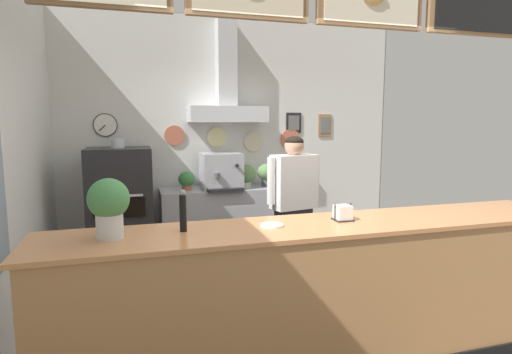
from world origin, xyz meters
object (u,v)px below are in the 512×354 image
at_px(potted_oregano, 187,180).
at_px(napkin_holder, 343,213).
at_px(shop_worker, 293,211).
at_px(condiment_plate, 272,225).
at_px(pepper_grinder, 183,211).
at_px(basil_vase, 109,206).
at_px(espresso_machine, 221,171).
at_px(potted_thyme, 246,175).
at_px(pizza_oven, 121,212).
at_px(potted_basil, 267,173).

xyz_separation_m(potted_oregano, napkin_holder, (0.82, -2.41, 0.05)).
height_order(shop_worker, condiment_plate, shop_worker).
distance_m(pepper_grinder, condiment_plate, 0.61).
bearing_deg(napkin_holder, basil_vase, -179.24).
bearing_deg(espresso_machine, shop_worker, -68.99).
bearing_deg(potted_thyme, pizza_oven, -171.97).
relative_size(pepper_grinder, basil_vase, 0.74).
distance_m(potted_oregano, pepper_grinder, 2.42).
xyz_separation_m(shop_worker, condiment_plate, (-0.63, -1.19, 0.19)).
xyz_separation_m(shop_worker, potted_oregano, (-0.91, 1.23, 0.18)).
xyz_separation_m(potted_thyme, condiment_plate, (-0.48, -2.47, -0.03)).
height_order(pizza_oven, potted_basil, pizza_oven).
distance_m(potted_oregano, basil_vase, 2.56).
height_order(shop_worker, potted_basil, shop_worker).
relative_size(condiment_plate, napkin_holder, 1.20).
height_order(espresso_machine, condiment_plate, espresso_machine).
bearing_deg(shop_worker, potted_basil, -107.69).
bearing_deg(shop_worker, condiment_plate, 50.13).
height_order(espresso_machine, potted_thyme, espresso_machine).
relative_size(espresso_machine, basil_vase, 1.44).
xyz_separation_m(potted_oregano, potted_basil, (1.03, 0.04, 0.04)).
distance_m(potted_thyme, pepper_grinder, 2.66).
bearing_deg(pepper_grinder, napkin_holder, -0.83).
bearing_deg(pizza_oven, basil_vase, -89.91).
xyz_separation_m(potted_oregano, basil_vase, (-0.77, -2.43, 0.20)).
bearing_deg(napkin_holder, potted_oregano, 108.76).
xyz_separation_m(potted_thyme, basil_vase, (-1.52, -2.47, 0.17)).
distance_m(shop_worker, potted_basil, 1.30).
bearing_deg(potted_oregano, condiment_plate, -83.56).
height_order(potted_oregano, condiment_plate, potted_oregano).
bearing_deg(potted_oregano, pizza_oven, -167.30).
bearing_deg(potted_basil, espresso_machine, -177.01).
relative_size(potted_oregano, pepper_grinder, 0.82).
height_order(potted_thyme, condiment_plate, potted_thyme).
distance_m(shop_worker, espresso_machine, 1.36).
bearing_deg(pepper_grinder, potted_thyme, 66.21).
bearing_deg(pizza_oven, condiment_plate, -65.13).
height_order(shop_worker, potted_thyme, shop_worker).
relative_size(potted_basil, potted_thyme, 1.01).
bearing_deg(potted_thyme, pepper_grinder, -113.79).
bearing_deg(pepper_grinder, condiment_plate, -3.17).
xyz_separation_m(pizza_oven, condiment_plate, (1.04, -2.25, 0.32)).
bearing_deg(potted_basil, shop_worker, -95.73).
xyz_separation_m(potted_basil, basil_vase, (-1.80, -2.47, 0.16)).
distance_m(potted_oregano, potted_thyme, 0.76).
distance_m(pizza_oven, napkin_holder, 2.77).
bearing_deg(condiment_plate, potted_thyme, 78.99).
distance_m(shop_worker, napkin_holder, 1.20).
height_order(espresso_machine, basil_vase, basil_vase).
bearing_deg(basil_vase, napkin_holder, 0.76).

